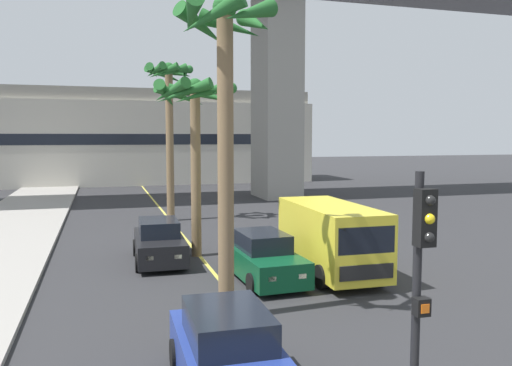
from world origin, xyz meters
The scene contains 10 objects.
lane_stripe_center centered at (0.00, 24.00, 0.00)m, with size 0.14×56.00×0.01m, color #DBCC4C.
pier_building_backdrop centered at (0.00, 55.35, 4.51)m, with size 34.26×8.04×9.14m.
car_queue_front centered at (1.35, 17.71, 0.72)m, with size 1.96×4.16×1.56m.
car_queue_second centered at (-1.60, 21.22, 0.72)m, with size 1.93×4.15×1.56m.
car_queue_third centered at (-1.48, 10.74, 0.72)m, with size 1.91×4.14×1.56m.
delivery_van centered at (3.76, 17.79, 1.29)m, with size 2.24×5.29×2.36m.
traffic_light_median_near centered at (0.44, 7.85, 2.71)m, with size 0.24×0.37×4.20m.
palm_tree_near_median centered at (-0.62, 14.64, 6.14)m, with size 2.52×2.65×8.09m.
palm_tree_mid_median centered at (-0.10, 21.74, 5.68)m, with size 3.38×3.42×6.84m.
palm_tree_far_median centered at (0.02, 30.55, 6.85)m, with size 2.70×2.70×8.62m.
Camera 1 is at (-3.59, 1.99, 4.66)m, focal length 36.45 mm.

